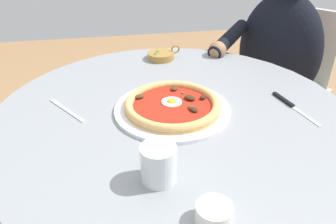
% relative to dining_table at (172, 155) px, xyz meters
% --- Properties ---
extents(dining_table, '(1.01, 1.01, 0.75)m').
position_rel_dining_table_xyz_m(dining_table, '(0.00, 0.00, 0.00)').
color(dining_table, gray).
rests_on(dining_table, ground).
extents(pizza_on_plate, '(0.32, 0.32, 0.03)m').
position_rel_dining_table_xyz_m(pizza_on_plate, '(0.00, 0.00, 0.17)').
color(pizza_on_plate, white).
rests_on(pizza_on_plate, dining_table).
extents(water_glass, '(0.07, 0.07, 0.08)m').
position_rel_dining_table_xyz_m(water_glass, '(-0.08, -0.27, 0.19)').
color(water_glass, silver).
rests_on(water_glass, dining_table).
extents(steak_knife, '(0.05, 0.20, 0.01)m').
position_rel_dining_table_xyz_m(steak_knife, '(0.34, -0.02, 0.16)').
color(steak_knife, silver).
rests_on(steak_knife, dining_table).
extents(ramekin_capers, '(0.07, 0.07, 0.04)m').
position_rel_dining_table_xyz_m(ramekin_capers, '(0.00, -0.39, 0.18)').
color(ramekin_capers, white).
rests_on(ramekin_capers, dining_table).
extents(olive_pan, '(0.13, 0.10, 0.05)m').
position_rel_dining_table_xyz_m(olive_pan, '(0.03, 0.39, 0.17)').
color(olive_pan, olive).
rests_on(olive_pan, dining_table).
extents(fork_utensil, '(0.11, 0.15, 0.00)m').
position_rel_dining_table_xyz_m(fork_utensil, '(-0.29, 0.05, 0.16)').
color(fork_utensil, '#BCBCC1').
rests_on(fork_utensil, dining_table).
extents(diner_person, '(0.58, 0.44, 1.14)m').
position_rel_dining_table_xyz_m(diner_person, '(0.56, 0.49, -0.08)').
color(diner_person, '#282833').
rests_on(diner_person, ground).
extents(cafe_chair_diner, '(0.58, 0.58, 0.85)m').
position_rel_dining_table_xyz_m(cafe_chair_diner, '(0.67, 0.58, -0.07)').
color(cafe_chair_diner, beige).
rests_on(cafe_chair_diner, ground).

